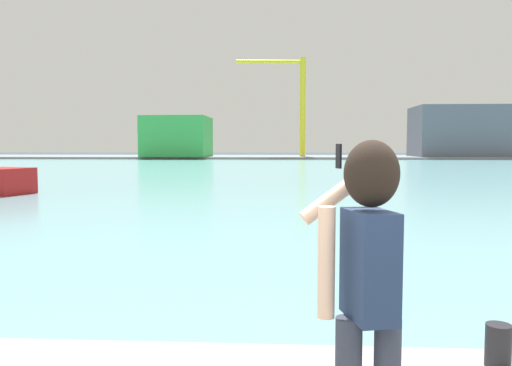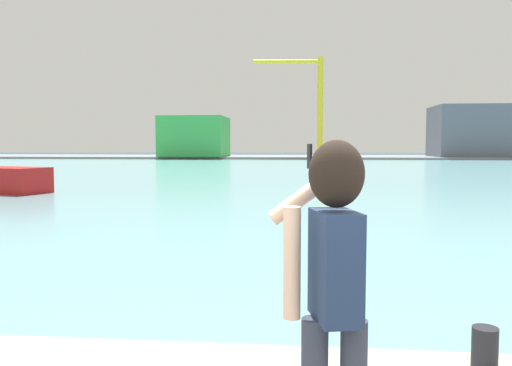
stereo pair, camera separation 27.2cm
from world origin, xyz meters
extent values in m
plane|color=#334751|center=(0.00, 50.00, 0.00)|extent=(220.00, 220.00, 0.00)
cube|color=#6BA8B2|center=(0.00, 52.00, 0.01)|extent=(140.00, 100.00, 0.02)
cube|color=gray|center=(0.00, 92.00, 0.20)|extent=(140.00, 20.00, 0.39)
cube|color=#1E2D4C|center=(0.01, 0.31, 1.79)|extent=(0.28, 0.38, 0.56)
sphere|color=#E0B293|center=(0.01, 0.31, 2.25)|extent=(0.22, 0.22, 0.22)
ellipsoid|color=black|center=(0.01, 0.29, 2.26)|extent=(0.28, 0.26, 0.34)
cylinder|color=#E0B293|center=(-0.21, 0.31, 1.80)|extent=(0.09, 0.09, 0.58)
cylinder|color=#E0B293|center=(-0.09, 0.51, 2.17)|extent=(0.53, 0.21, 0.40)
cube|color=black|center=(-0.12, 0.62, 2.34)|extent=(0.03, 0.07, 0.14)
cylinder|color=black|center=(1.22, 1.65, 0.86)|extent=(0.19, 0.19, 0.33)
cube|color=green|center=(-19.38, 86.81, 3.84)|extent=(10.86, 11.12, 6.89)
cube|color=slate|center=(29.79, 89.78, 4.74)|extent=(15.80, 10.83, 8.69)
cylinder|color=yellow|center=(2.41, 89.02, 9.00)|extent=(1.00, 1.00, 17.22)
cylinder|color=yellow|center=(-3.39, 88.49, 16.82)|extent=(11.66, 1.76, 0.70)
camera|label=1|loc=(-0.42, -2.33, 2.41)|focal=36.21mm
camera|label=2|loc=(-0.15, -2.31, 2.41)|focal=36.21mm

